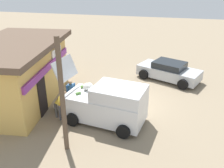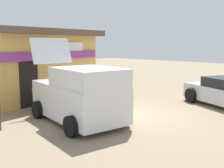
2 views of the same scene
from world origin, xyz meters
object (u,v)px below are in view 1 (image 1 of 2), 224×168
at_px(customer_bending, 60,103).
at_px(paint_bucket, 83,89).
at_px(parked_sedan, 169,71).
at_px(unloaded_banana_pile, 59,107).
at_px(delivery_van, 108,104).
at_px(storefront_bar, 17,73).
at_px(vendor_standing, 71,92).

bearing_deg(customer_bending, paint_bucket, -1.74).
xyz_separation_m(parked_sedan, unloaded_banana_pile, (-5.58, 5.70, -0.44)).
relative_size(delivery_van, customer_bending, 3.33).
xyz_separation_m(storefront_bar, unloaded_banana_pile, (-0.49, -2.51, -1.59)).
distance_m(storefront_bar, parked_sedan, 9.73).
bearing_deg(vendor_standing, parked_sedan, -45.83).
distance_m(delivery_van, parked_sedan, 6.71).
distance_m(delivery_van, unloaded_banana_pile, 2.99).
distance_m(delivery_van, paint_bucket, 3.88).
xyz_separation_m(customer_bending, unloaded_banana_pile, (0.63, 0.43, -0.64)).
xyz_separation_m(parked_sedan, customer_bending, (-6.21, 5.26, 0.20)).
distance_m(storefront_bar, customer_bending, 3.29).
height_order(delivery_van, parked_sedan, delivery_van).
distance_m(parked_sedan, unloaded_banana_pile, 7.99).
xyz_separation_m(storefront_bar, parked_sedan, (5.09, -8.21, -1.15)).
distance_m(storefront_bar, paint_bucket, 3.99).
xyz_separation_m(delivery_van, customer_bending, (-0.15, 2.41, -0.16)).
xyz_separation_m(parked_sedan, vendor_standing, (-5.01, 5.16, 0.27)).
xyz_separation_m(vendor_standing, customer_bending, (-1.20, 0.11, -0.06)).
bearing_deg(storefront_bar, unloaded_banana_pile, -101.03).
distance_m(unloaded_banana_pile, paint_bucket, 2.57).
bearing_deg(unloaded_banana_pile, storefront_bar, 78.97).
distance_m(vendor_standing, customer_bending, 1.20).
xyz_separation_m(unloaded_banana_pile, paint_bucket, (2.52, -0.53, -0.01)).
relative_size(parked_sedan, unloaded_banana_pile, 6.53).
height_order(storefront_bar, delivery_van, storefront_bar).
xyz_separation_m(delivery_van, unloaded_banana_pile, (0.48, 2.84, -0.80)).
bearing_deg(unloaded_banana_pile, paint_bucket, -11.88).
height_order(vendor_standing, paint_bucket, vendor_standing).
relative_size(storefront_bar, parked_sedan, 1.68).
relative_size(customer_bending, paint_bucket, 3.95).
bearing_deg(unloaded_banana_pile, customer_bending, -145.36).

